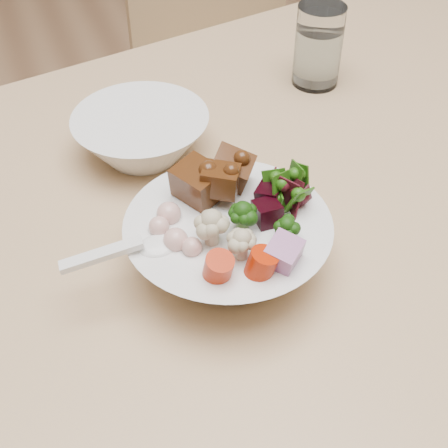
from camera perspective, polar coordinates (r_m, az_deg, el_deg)
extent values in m
cube|color=tan|center=(0.86, 16.08, 6.47)|extent=(1.60, 1.10, 0.04)
cube|color=tan|center=(1.43, 1.21, 11.51)|extent=(0.39, 0.39, 0.04)
cylinder|color=tan|center=(1.40, -2.51, -0.53)|extent=(0.03, 0.03, 0.39)
cylinder|color=tan|center=(1.51, 9.15, 2.59)|extent=(0.03, 0.03, 0.39)
cylinder|color=tan|center=(1.64, -6.35, 6.74)|extent=(0.03, 0.03, 0.39)
cylinder|color=tan|center=(1.73, 4.04, 9.10)|extent=(0.03, 0.03, 0.39)
sphere|color=black|center=(0.59, 1.70, 0.25)|extent=(0.03, 0.03, 0.03)
sphere|color=#BBB38D|center=(0.58, -1.12, -0.69)|extent=(0.04, 0.04, 0.04)
cube|color=black|center=(0.63, 4.30, 2.49)|extent=(0.04, 0.03, 0.02)
cube|color=#985C8D|center=(0.57, 5.39, -2.81)|extent=(0.04, 0.05, 0.03)
cylinder|color=red|center=(0.55, -0.54, -4.10)|extent=(0.03, 0.03, 0.03)
sphere|color=#D9A298|center=(0.58, -4.44, -1.47)|extent=(0.02, 0.02, 0.02)
ellipsoid|color=white|center=(0.59, -6.04, -2.11)|extent=(0.04, 0.04, 0.01)
cube|color=white|center=(0.58, -11.15, -2.76)|extent=(0.08, 0.02, 0.02)
cylinder|color=silver|center=(0.92, 8.63, 15.81)|extent=(0.07, 0.07, 0.12)
cylinder|color=silver|center=(0.93, 8.53, 15.02)|extent=(0.06, 0.06, 0.08)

